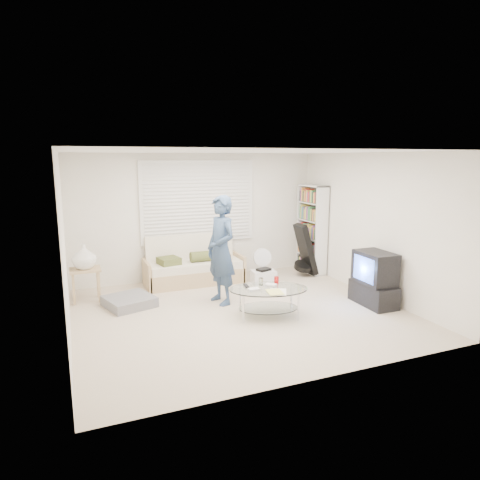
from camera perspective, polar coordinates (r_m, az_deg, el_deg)
name	(u,v)px	position (r m, az deg, el deg)	size (l,w,h in m)	color
ground	(240,312)	(6.87, 0.02, -9.63)	(5.00, 5.00, 0.00)	#C4B299
room_shell	(229,207)	(6.92, -1.48, 4.44)	(5.02, 4.52, 2.51)	silver
window_blinds	(198,202)	(8.55, -5.56, 5.09)	(2.32, 0.08, 1.62)	silver
futon_sofa	(194,268)	(8.40, -6.18, -3.68)	(1.89, 0.76, 0.92)	tan
grey_floor_pillow	(129,301)	(7.35, -14.54, -7.92)	(0.71, 0.71, 0.16)	slate
side_table	(84,259)	(7.65, -20.05, -2.40)	(0.50, 0.40, 0.99)	tan
bookshelf	(312,229)	(9.13, 9.53, 1.43)	(0.29, 0.78, 1.86)	white
guitar_case	(305,253)	(8.89, 8.69, -1.75)	(0.45, 0.40, 1.06)	black
floor_fan	(261,261)	(8.66, 2.87, -2.76)	(0.38, 0.25, 0.62)	white
storage_bin	(264,277)	(8.30, 3.15, -4.95)	(0.49, 0.37, 0.32)	white
tv_unit	(374,279)	(7.43, 17.47, -5.02)	(0.48, 0.83, 0.90)	black
coffee_table	(268,294)	(6.62, 3.79, -7.17)	(1.37, 1.06, 0.57)	silver
standing_person	(221,250)	(7.08, -2.53, -1.36)	(0.66, 0.43, 1.81)	navy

